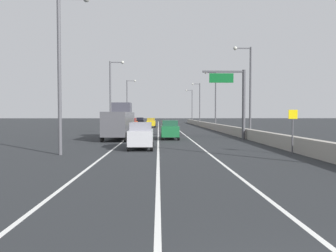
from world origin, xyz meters
The scene contains 20 objects.
ground_plane centered at (0.00, 64.00, 0.00)m, with size 320.00×320.00×0.00m, color #26282B.
lane_stripe_left centered at (-5.50, 55.00, 0.00)m, with size 0.16×130.00×0.00m, color silver.
lane_stripe_center centered at (-2.00, 55.00, 0.00)m, with size 0.16×130.00×0.00m, color silver.
lane_stripe_right centered at (1.50, 55.00, 0.00)m, with size 0.16×130.00×0.00m, color silver.
jersey_barrier_right centered at (7.85, 40.00, 0.55)m, with size 0.60×120.00×1.10m, color #9E998E.
overhead_sign_gantry centered at (6.51, 30.34, 4.73)m, with size 4.68×0.36×7.50m.
speed_advisory_sign centered at (6.95, 17.17, 1.76)m, with size 0.60×0.11×3.00m.
lamp_post_right_second centered at (8.37, 32.58, 6.00)m, with size 2.14×0.44×10.49m.
lamp_post_right_third centered at (8.17, 53.60, 6.00)m, with size 2.14×0.44×10.49m.
lamp_post_right_fourth centered at (8.06, 74.63, 6.00)m, with size 2.14×0.44×10.49m.
lamp_post_right_fifth centered at (8.40, 95.65, 6.00)m, with size 2.14×0.44×10.49m.
lamp_post_left_near centered at (-8.25, 17.56, 6.00)m, with size 2.14×0.44×10.49m.
lamp_post_left_mid centered at (-8.74, 42.79, 6.00)m, with size 2.14×0.44×10.49m.
lamp_post_left_far centered at (-8.81, 68.01, 6.00)m, with size 2.14×0.44×10.49m.
car_yellow_0 centered at (-3.52, 62.86, 0.98)m, with size 1.91×4.24×1.97m.
car_silver_1 centered at (-3.33, 21.15, 1.04)m, with size 1.93×4.40×2.09m.
car_red_2 centered at (-6.62, 50.81, 1.05)m, with size 1.97×4.24×2.11m.
car_green_3 centered at (-0.75, 30.72, 1.03)m, with size 1.93×4.20×2.07m.
car_black_4 centered at (-6.57, 75.75, 0.97)m, with size 1.96×4.47×1.94m.
box_truck centered at (-6.25, 31.38, 1.85)m, with size 2.62×9.50×4.05m.
Camera 1 is at (-1.98, -3.49, 2.69)m, focal length 33.71 mm.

